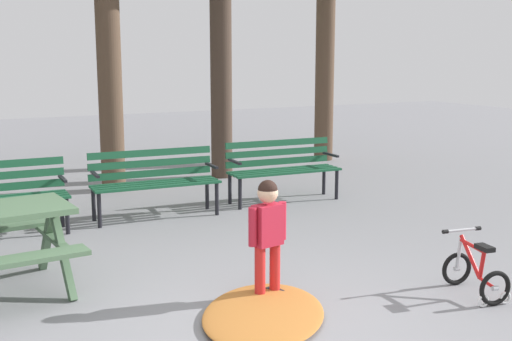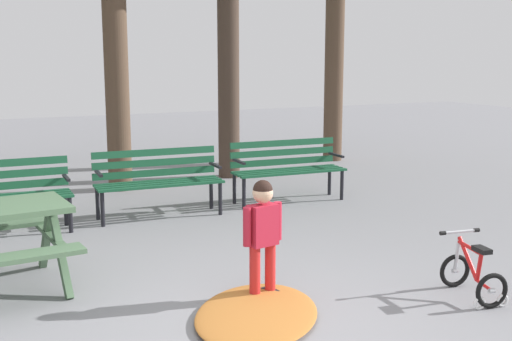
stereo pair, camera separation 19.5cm
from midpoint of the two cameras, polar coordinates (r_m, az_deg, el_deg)
The scene contains 6 objects.
ground at distance 4.92m, azimuth -1.18°, elevation -14.38°, with size 36.00×36.00×0.00m, color gray.
park_bench_left at distance 8.32m, azimuth -9.61°, elevation -0.60°, with size 1.62×0.53×0.85m.
park_bench_right at distance 9.13m, azimuth 1.68°, elevation 0.49°, with size 1.62×0.54×0.85m.
child_standing at distance 5.44m, azimuth -0.00°, elevation -5.24°, with size 0.38×0.21×1.02m.
kids_bicycle at distance 5.91m, azimuth 17.85°, elevation -8.55°, with size 0.43×0.60×0.54m.
leaf_pile at distance 5.23m, azimuth -0.42°, elevation -12.46°, with size 1.35×0.95×0.07m, color #B26B2D.
Camera 1 is at (-2.05, -3.98, 2.05)m, focal length 45.52 mm.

